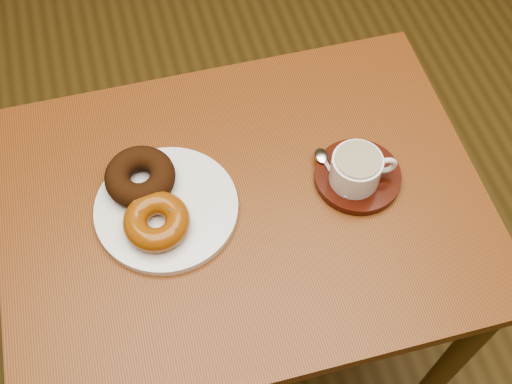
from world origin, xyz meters
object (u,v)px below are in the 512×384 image
object	(u,v)px
cafe_table	(245,235)
coffee_cup	(357,169)
donut_plate	(167,208)
saucer	(357,176)

from	to	relation	value
cafe_table	coffee_cup	bearing A→B (deg)	-3.62
donut_plate	saucer	world-z (taller)	saucer
cafe_table	donut_plate	xyz separation A→B (m)	(-0.12, 0.02, 0.12)
coffee_cup	saucer	bearing A→B (deg)	48.23
donut_plate	saucer	bearing A→B (deg)	-4.67
saucer	donut_plate	bearing A→B (deg)	175.33
donut_plate	coffee_cup	size ratio (longest dim) A/B	2.13
donut_plate	saucer	xyz separation A→B (m)	(0.30, -0.02, 0.00)
saucer	coffee_cup	world-z (taller)	coffee_cup
coffee_cup	donut_plate	bearing A→B (deg)	-177.64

